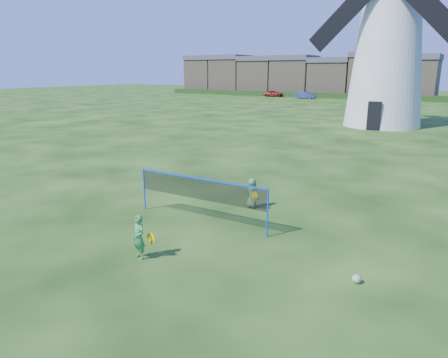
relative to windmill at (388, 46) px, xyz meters
name	(u,v)px	position (x,y,z in m)	size (l,w,h in m)	color
ground	(211,225)	(0.40, -29.41, -7.09)	(220.00, 220.00, 0.00)	black
windmill	(388,46)	(0.00, 0.00, 0.00)	(12.86, 6.74, 19.44)	white
badminton_net	(200,190)	(-0.06, -29.35, -5.95)	(5.05, 0.05, 1.55)	blue
player_girl	(139,237)	(0.13, -32.56, -6.47)	(0.68, 0.41, 1.25)	green
player_boy	(252,193)	(0.73, -27.10, -6.53)	(0.67, 0.49, 1.13)	#539548
play_ball	(357,279)	(5.55, -30.83, -6.98)	(0.22, 0.22, 0.22)	green
terraced_houses	(296,75)	(-25.60, 42.59, -3.03)	(52.82, 8.40, 8.37)	gray
hedge	(303,95)	(-21.60, 36.59, -6.59)	(62.00, 0.80, 1.00)	#193814
car_left	(273,93)	(-27.42, 35.45, -6.46)	(1.50, 3.73, 1.27)	maroon
car_right	(305,95)	(-19.92, 33.24, -6.47)	(1.33, 3.80, 1.25)	navy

